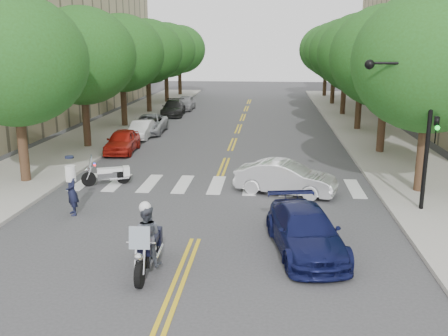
# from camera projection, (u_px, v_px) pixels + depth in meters

# --- Properties ---
(ground) EXTENTS (140.00, 140.00, 0.00)m
(ground) POSITION_uv_depth(u_px,v_px,m) (195.00, 239.00, 16.48)
(ground) COLOR #38383A
(ground) RESTS_ON ground
(sidewalk_left) EXTENTS (5.00, 60.00, 0.15)m
(sidewalk_left) POSITION_uv_depth(u_px,v_px,m) (116.00, 126.00, 38.56)
(sidewalk_left) COLOR #9E9991
(sidewalk_left) RESTS_ON ground
(sidewalk_right) EXTENTS (5.00, 60.00, 0.15)m
(sidewalk_right) POSITION_uv_depth(u_px,v_px,m) (367.00, 130.00, 36.85)
(sidewalk_right) COLOR #9E9991
(sidewalk_right) RESTS_ON ground
(tree_l_0) EXTENTS (6.40, 6.40, 8.45)m
(tree_l_0) POSITION_uv_depth(u_px,v_px,m) (14.00, 61.00, 21.71)
(tree_l_0) COLOR #382316
(tree_l_0) RESTS_ON ground
(tree_l_1) EXTENTS (6.40, 6.40, 8.45)m
(tree_l_1) POSITION_uv_depth(u_px,v_px,m) (82.00, 56.00, 29.44)
(tree_l_1) COLOR #382316
(tree_l_1) RESTS_ON ground
(tree_l_2) EXTENTS (6.40, 6.40, 8.45)m
(tree_l_2) POSITION_uv_depth(u_px,v_px,m) (121.00, 53.00, 37.17)
(tree_l_2) COLOR #382316
(tree_l_2) RESTS_ON ground
(tree_l_3) EXTENTS (6.40, 6.40, 8.45)m
(tree_l_3) POSITION_uv_depth(u_px,v_px,m) (147.00, 52.00, 44.89)
(tree_l_3) COLOR #382316
(tree_l_3) RESTS_ON ground
(tree_l_4) EXTENTS (6.40, 6.40, 8.45)m
(tree_l_4) POSITION_uv_depth(u_px,v_px,m) (166.00, 50.00, 52.62)
(tree_l_4) COLOR #382316
(tree_l_4) RESTS_ON ground
(tree_l_5) EXTENTS (6.40, 6.40, 8.45)m
(tree_l_5) POSITION_uv_depth(u_px,v_px,m) (179.00, 49.00, 60.34)
(tree_l_5) COLOR #382316
(tree_l_5) RESTS_ON ground
(tree_r_0) EXTENTS (6.40, 6.40, 8.45)m
(tree_r_0) POSITION_uv_depth(u_px,v_px,m) (431.00, 62.00, 20.13)
(tree_r_0) COLOR #382316
(tree_r_0) RESTS_ON ground
(tree_r_1) EXTENTS (6.40, 6.40, 8.45)m
(tree_r_1) POSITION_uv_depth(u_px,v_px,m) (387.00, 57.00, 27.85)
(tree_r_1) COLOR #382316
(tree_r_1) RESTS_ON ground
(tree_r_2) EXTENTS (6.40, 6.40, 8.45)m
(tree_r_2) POSITION_uv_depth(u_px,v_px,m) (362.00, 54.00, 35.58)
(tree_r_2) COLOR #382316
(tree_r_2) RESTS_ON ground
(tree_r_3) EXTENTS (6.40, 6.40, 8.45)m
(tree_r_3) POSITION_uv_depth(u_px,v_px,m) (346.00, 52.00, 43.31)
(tree_r_3) COLOR #382316
(tree_r_3) RESTS_ON ground
(tree_r_4) EXTENTS (6.40, 6.40, 8.45)m
(tree_r_4) POSITION_uv_depth(u_px,v_px,m) (335.00, 51.00, 51.03)
(tree_r_4) COLOR #382316
(tree_r_4) RESTS_ON ground
(tree_r_5) EXTENTS (6.40, 6.40, 8.45)m
(tree_r_5) POSITION_uv_depth(u_px,v_px,m) (326.00, 50.00, 58.76)
(tree_r_5) COLOR #382316
(tree_r_5) RESTS_ON ground
(traffic_signal_pole) EXTENTS (2.82, 0.42, 6.00)m
(traffic_signal_pole) POSITION_uv_depth(u_px,v_px,m) (417.00, 116.00, 18.26)
(traffic_signal_pole) COLOR black
(traffic_signal_pole) RESTS_ON ground
(motorcycle_police) EXTENTS (0.88, 2.55, 2.08)m
(motorcycle_police) POSITION_uv_depth(u_px,v_px,m) (147.00, 240.00, 14.01)
(motorcycle_police) COLOR black
(motorcycle_police) RESTS_ON ground
(motorcycle_parked) EXTENTS (2.10, 1.11, 1.42)m
(motorcycle_parked) POSITION_uv_depth(u_px,v_px,m) (110.00, 174.00, 22.76)
(motorcycle_parked) COLOR black
(motorcycle_parked) RESTS_ON ground
(officer_standing) EXTENTS (0.74, 0.80, 1.83)m
(officer_standing) POSITION_uv_depth(u_px,v_px,m) (72.00, 191.00, 18.64)
(officer_standing) COLOR black
(officer_standing) RESTS_ON ground
(convertible) EXTENTS (4.53, 2.65, 1.41)m
(convertible) POSITION_uv_depth(u_px,v_px,m) (285.00, 178.00, 21.30)
(convertible) COLOR white
(convertible) RESTS_ON ground
(sedan_blue) EXTENTS (2.69, 4.93, 1.35)m
(sedan_blue) POSITION_uv_depth(u_px,v_px,m) (305.00, 231.00, 15.35)
(sedan_blue) COLOR #101442
(sedan_blue) RESTS_ON ground
(parked_car_a) EXTENTS (1.81, 4.05, 1.35)m
(parked_car_a) POSITION_uv_depth(u_px,v_px,m) (122.00, 141.00, 29.44)
(parked_car_a) COLOR #AD1C12
(parked_car_a) RESTS_ON ground
(parked_car_b) EXTENTS (1.27, 3.63, 1.20)m
(parked_car_b) POSITION_uv_depth(u_px,v_px,m) (142.00, 130.00, 33.80)
(parked_car_b) COLOR silver
(parked_car_b) RESTS_ON ground
(parked_car_c) EXTENTS (2.39, 4.83, 1.32)m
(parked_car_c) POSITION_uv_depth(u_px,v_px,m) (149.00, 124.00, 35.72)
(parked_car_c) COLOR #96989D
(parked_car_c) RESTS_ON ground
(parked_car_d) EXTENTS (2.26, 4.78, 1.35)m
(parked_car_d) POSITION_uv_depth(u_px,v_px,m) (173.00, 108.00, 44.40)
(parked_car_d) COLOR black
(parked_car_d) RESTS_ON ground
(parked_car_e) EXTENTS (1.66, 4.06, 1.38)m
(parked_car_e) POSITION_uv_depth(u_px,v_px,m) (185.00, 103.00, 48.17)
(parked_car_e) COLOR gray
(parked_car_e) RESTS_ON ground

